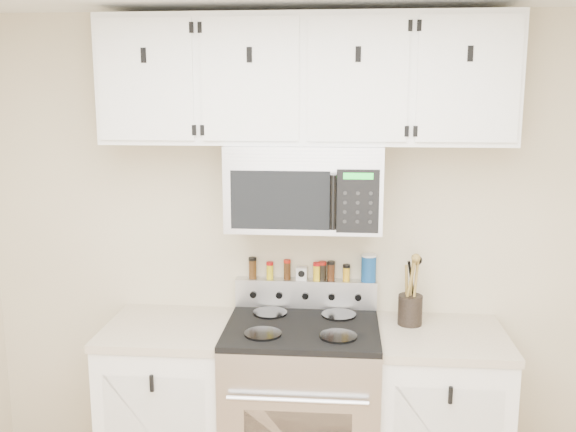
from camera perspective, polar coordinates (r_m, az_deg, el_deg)
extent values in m
cube|color=#B8A98A|center=(3.46, 1.65, -3.13)|extent=(3.50, 0.01, 2.50)
cube|color=#B7B7BA|center=(3.45, 1.25, -17.29)|extent=(0.76, 0.65, 0.92)
cube|color=black|center=(3.25, 1.29, -9.89)|extent=(0.76, 0.65, 0.03)
cube|color=#B7B7BA|center=(3.49, 1.60, -6.86)|extent=(0.76, 0.08, 0.15)
cylinder|color=black|center=(3.12, -2.25, -10.42)|extent=(0.18, 0.18, 0.01)
cylinder|color=black|center=(3.10, 4.49, -10.60)|extent=(0.18, 0.18, 0.01)
cylinder|color=black|center=(3.40, -1.61, -8.59)|extent=(0.18, 0.18, 0.01)
cylinder|color=black|center=(3.38, 4.54, -8.74)|extent=(0.18, 0.18, 0.01)
cube|color=white|center=(3.58, -10.29, -16.68)|extent=(0.62, 0.60, 0.88)
cube|color=tan|center=(3.40, -10.55, -9.78)|extent=(0.64, 0.62, 0.04)
cube|color=white|center=(3.51, 13.15, -17.43)|extent=(0.62, 0.60, 0.88)
cube|color=tan|center=(3.32, 13.49, -10.41)|extent=(0.64, 0.62, 0.04)
cube|color=#9E9EA3|center=(3.21, 1.50, 2.67)|extent=(0.76, 0.38, 0.42)
cube|color=#B7B7BA|center=(2.99, 1.28, 5.35)|extent=(0.73, 0.01, 0.08)
cube|color=black|center=(3.03, -0.71, 1.41)|extent=(0.47, 0.01, 0.28)
cube|color=black|center=(3.01, 6.22, 1.30)|extent=(0.20, 0.01, 0.30)
cylinder|color=black|center=(2.98, 4.03, 1.22)|extent=(0.03, 0.03, 0.26)
cube|color=white|center=(3.20, 1.57, 11.98)|extent=(2.00, 0.33, 0.62)
cube|color=white|center=(3.17, -12.59, 11.75)|extent=(0.46, 0.01, 0.57)
cube|color=black|center=(3.16, -12.72, 13.77)|extent=(0.02, 0.01, 0.07)
cube|color=white|center=(3.06, -3.41, 12.02)|extent=(0.46, 0.01, 0.57)
cube|color=black|center=(3.05, -3.46, 14.12)|extent=(0.03, 0.01, 0.07)
cube|color=white|center=(3.02, 6.21, 11.99)|extent=(0.46, 0.01, 0.57)
cube|color=black|center=(3.02, 6.26, 14.11)|extent=(0.03, 0.01, 0.07)
cube|color=white|center=(3.07, 15.77, 11.64)|extent=(0.46, 0.01, 0.57)
cube|color=black|center=(3.07, 15.90, 13.72)|extent=(0.02, 0.01, 0.07)
cylinder|color=black|center=(3.37, 10.80, -8.20)|extent=(0.12, 0.12, 0.15)
cylinder|color=olive|center=(3.33, 10.87, -6.27)|extent=(0.01, 0.01, 0.29)
cylinder|color=olive|center=(3.32, 11.25, -6.16)|extent=(0.01, 0.01, 0.31)
cylinder|color=olive|center=(3.34, 10.49, -6.39)|extent=(0.01, 0.01, 0.27)
cylinder|color=black|center=(3.36, 11.01, -6.26)|extent=(0.01, 0.01, 0.28)
cylinder|color=olive|center=(3.31, 10.73, -6.29)|extent=(0.01, 0.01, 0.30)
cube|color=silver|center=(3.46, 1.22, -5.13)|extent=(0.06, 0.05, 0.07)
cylinder|color=navy|center=(3.45, 7.18, -4.68)|extent=(0.08, 0.08, 0.14)
cylinder|color=white|center=(3.43, 7.21, -3.50)|extent=(0.08, 0.08, 0.01)
cylinder|color=#41270F|center=(3.48, -3.16, -4.76)|extent=(0.04, 0.04, 0.10)
cylinder|color=black|center=(3.47, -3.18, -3.83)|extent=(0.04, 0.04, 0.02)
cylinder|color=gold|center=(3.47, -1.62, -4.99)|extent=(0.04, 0.04, 0.08)
cylinder|color=#B40D0D|center=(3.46, -1.62, -4.25)|extent=(0.04, 0.04, 0.02)
cylinder|color=#40240F|center=(3.46, -0.07, -4.91)|extent=(0.04, 0.04, 0.09)
cylinder|color=#B31B0D|center=(3.45, -0.07, -4.04)|extent=(0.04, 0.04, 0.02)
cylinder|color=yellow|center=(3.45, 2.61, -5.06)|extent=(0.04, 0.04, 0.08)
cylinder|color=#AF0D0F|center=(3.44, 2.61, -4.29)|extent=(0.04, 0.04, 0.02)
cylinder|color=black|center=(3.45, 3.06, -5.02)|extent=(0.04, 0.04, 0.09)
cylinder|color=#97120B|center=(3.44, 3.07, -4.20)|extent=(0.04, 0.04, 0.02)
cylinder|color=#41210F|center=(3.45, 3.85, -5.01)|extent=(0.04, 0.04, 0.09)
cylinder|color=black|center=(3.44, 3.86, -4.17)|extent=(0.04, 0.04, 0.02)
cylinder|color=gold|center=(3.45, 5.21, -5.16)|extent=(0.04, 0.04, 0.07)
cylinder|color=black|center=(3.44, 5.22, -4.45)|extent=(0.04, 0.04, 0.02)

